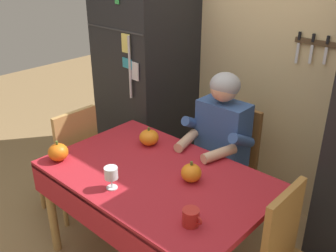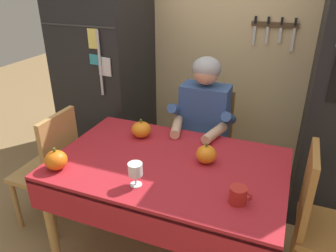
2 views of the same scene
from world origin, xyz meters
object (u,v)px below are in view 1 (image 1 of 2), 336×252
at_px(dining_table, 154,186).
at_px(pumpkin_large, 149,137).
at_px(chair_behind_person, 229,161).
at_px(chair_left_side, 72,158).
at_px(pumpkin_medium, 58,152).
at_px(wine_glass, 111,174).
at_px(pumpkin_small, 191,173).
at_px(coffee_mug, 191,217).
at_px(refrigerator, 147,82).
at_px(seated_person, 217,143).

bearing_deg(dining_table, pumpkin_large, 138.84).
bearing_deg(pumpkin_large, dining_table, -41.16).
height_order(chair_behind_person, chair_left_side, same).
distance_m(pumpkin_large, pumpkin_medium, 0.62).
xyz_separation_m(dining_table, chair_left_side, (-0.90, -0.00, -0.14)).
bearing_deg(dining_table, wine_glass, -106.29).
bearing_deg(pumpkin_large, wine_glass, -66.97).
height_order(wine_glass, pumpkin_small, wine_glass).
distance_m(dining_table, chair_left_side, 0.91).
bearing_deg(coffee_mug, chair_left_side, 171.52).
relative_size(pumpkin_large, pumpkin_medium, 0.99).
xyz_separation_m(dining_table, pumpkin_medium, (-0.58, -0.29, 0.14)).
bearing_deg(wine_glass, pumpkin_small, 51.78).
relative_size(dining_table, pumpkin_large, 10.26).
height_order(refrigerator, wine_glass, refrigerator).
xyz_separation_m(refrigerator, chair_left_side, (0.05, -0.88, -0.39)).
bearing_deg(pumpkin_large, chair_behind_person, 57.38).
bearing_deg(refrigerator, pumpkin_small, -33.85).
height_order(seated_person, pumpkin_small, seated_person).
relative_size(dining_table, coffee_mug, 12.23).
bearing_deg(pumpkin_large, seated_person, 45.17).
height_order(wine_glass, pumpkin_medium, same).
distance_m(chair_left_side, pumpkin_medium, 0.52).
height_order(seated_person, coffee_mug, seated_person).
bearing_deg(wine_glass, seated_person, 82.39).
xyz_separation_m(chair_left_side, coffee_mug, (1.36, -0.20, 0.27)).
bearing_deg(chair_left_side, pumpkin_small, 5.38).
distance_m(coffee_mug, pumpkin_medium, 1.05).
xyz_separation_m(dining_table, pumpkin_large, (-0.30, 0.26, 0.14)).
distance_m(dining_table, pumpkin_large, 0.42).
xyz_separation_m(chair_left_side, pumpkin_small, (1.11, 0.10, 0.28)).
relative_size(dining_table, pumpkin_small, 10.67).
height_order(coffee_mug, wine_glass, wine_glass).
relative_size(refrigerator, pumpkin_small, 13.72).
bearing_deg(pumpkin_small, chair_behind_person, 104.11).
height_order(dining_table, pumpkin_medium, pumpkin_medium).
distance_m(chair_left_side, pumpkin_large, 0.71).
bearing_deg(pumpkin_medium, pumpkin_small, 26.35).
relative_size(seated_person, pumpkin_large, 9.12).
bearing_deg(wine_glass, chair_behind_person, 83.74).
bearing_deg(dining_table, refrigerator, 137.09).
relative_size(refrigerator, coffee_mug, 15.73).
height_order(pumpkin_large, pumpkin_small, pumpkin_large).
distance_m(chair_left_side, wine_glass, 0.92).
relative_size(coffee_mug, pumpkin_large, 0.84).
distance_m(refrigerator, pumpkin_medium, 1.23).
distance_m(seated_person, coffee_mug, 0.91).
height_order(chair_left_side, pumpkin_medium, chair_left_side).
bearing_deg(chair_behind_person, seated_person, -90.00).
relative_size(refrigerator, seated_person, 1.45).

